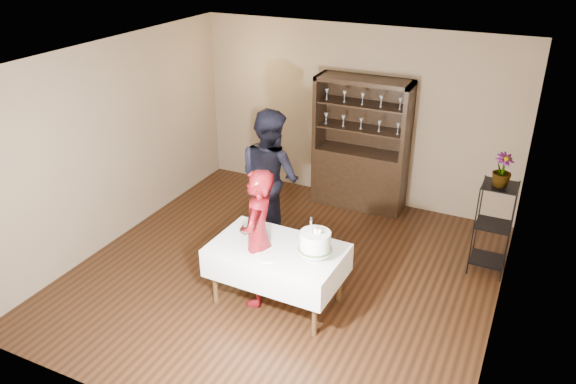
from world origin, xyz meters
name	(u,v)px	position (x,y,z in m)	size (l,w,h in m)	color
floor	(284,274)	(0.00, 0.00, 0.00)	(5.00, 5.00, 0.00)	black
ceiling	(283,59)	(0.00, 0.00, 2.70)	(5.00, 5.00, 0.00)	silver
back_wall	(355,115)	(0.00, 2.50, 1.35)	(5.00, 0.02, 2.70)	#745E4A
wall_left	(114,143)	(-2.50, 0.00, 1.35)	(0.02, 5.00, 2.70)	#745E4A
wall_right	(512,221)	(2.50, 0.00, 1.35)	(0.02, 5.00, 2.70)	#745E4A
china_hutch	(360,165)	(0.20, 2.25, 0.66)	(1.40, 0.48, 2.00)	black
plant_etagere	(493,225)	(2.28, 1.20, 0.65)	(0.42, 0.42, 1.20)	black
cake_table	(277,261)	(0.18, -0.54, 0.56)	(1.50, 0.95, 0.74)	silver
woman	(258,238)	(-0.04, -0.59, 0.83)	(0.60, 0.39, 1.65)	#3E050C
man	(270,177)	(-0.55, 0.72, 0.94)	(0.92, 0.71, 1.88)	black
cake	(315,242)	(0.65, -0.57, 0.94)	(0.44, 0.44, 0.51)	white
plate_near	(266,258)	(0.18, -0.79, 0.74)	(0.20, 0.20, 0.01)	white
plate_far	(265,239)	(-0.02, -0.45, 0.74)	(0.18, 0.18, 0.01)	white
potted_plant	(502,170)	(2.27, 1.18, 1.39)	(0.23, 0.23, 0.40)	#3F6630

